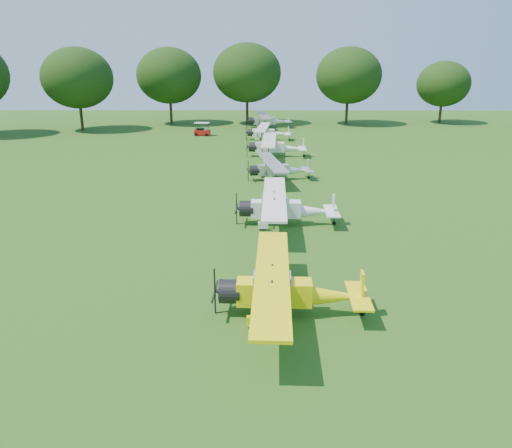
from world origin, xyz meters
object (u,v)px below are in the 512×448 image
at_px(aircraft_2, 286,289).
at_px(aircraft_4, 278,168).
at_px(aircraft_3, 284,206).
at_px(aircraft_5, 274,146).
at_px(aircraft_7, 268,120).
at_px(golf_cart, 202,131).
at_px(aircraft_6, 267,132).

height_order(aircraft_2, aircraft_4, aircraft_2).
xyz_separation_m(aircraft_3, aircraft_4, (0.06, 12.71, -0.16)).
bearing_deg(aircraft_5, aircraft_7, 93.47).
relative_size(aircraft_5, golf_cart, 4.64).
height_order(aircraft_3, aircraft_7, aircraft_7).
xyz_separation_m(aircraft_4, aircraft_7, (-0.35, 35.62, 0.21)).
relative_size(aircraft_6, golf_cart, 4.25).
bearing_deg(aircraft_6, aircraft_4, -82.68).
distance_m(aircraft_3, aircraft_6, 35.86).
height_order(aircraft_5, aircraft_7, aircraft_7).
height_order(aircraft_2, aircraft_7, aircraft_7).
distance_m(aircraft_6, golf_cart, 9.95).
xyz_separation_m(aircraft_3, golf_cart, (-9.68, 39.84, -0.62)).
xyz_separation_m(aircraft_2, aircraft_6, (-0.11, 47.95, -0.08)).
distance_m(aircraft_2, aircraft_6, 47.95).
distance_m(aircraft_5, golf_cart, 18.72).
xyz_separation_m(aircraft_3, aircraft_6, (-0.57, 35.86, -0.11)).
bearing_deg(golf_cart, aircraft_5, -51.13).
distance_m(aircraft_4, golf_cart, 28.83).
bearing_deg(aircraft_7, aircraft_6, -95.21).
bearing_deg(aircraft_6, aircraft_5, -81.10).
xyz_separation_m(aircraft_7, golf_cart, (-9.39, -8.49, -0.67)).
relative_size(aircraft_3, golf_cart, 4.67).
bearing_deg(aircraft_4, aircraft_7, 81.61).
xyz_separation_m(aircraft_6, golf_cart, (-9.11, 3.98, -0.50)).
bearing_deg(aircraft_5, aircraft_4, -87.55).
xyz_separation_m(aircraft_3, aircraft_5, (0.09, 23.88, -0.01)).
height_order(aircraft_7, golf_cart, aircraft_7).
bearing_deg(aircraft_2, aircraft_5, 91.04).
bearing_deg(aircraft_4, aircraft_3, -99.23).
bearing_deg(golf_cart, aircraft_2, -72.53).
bearing_deg(aircraft_2, golf_cart, 101.98).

